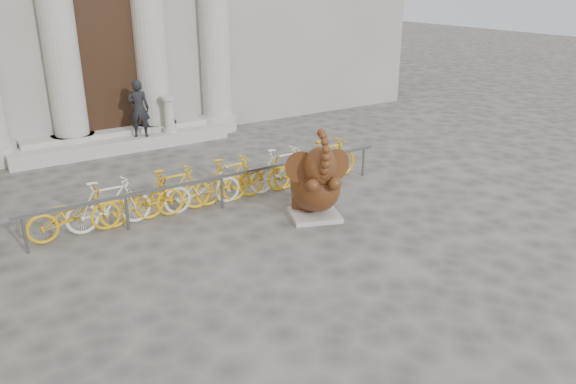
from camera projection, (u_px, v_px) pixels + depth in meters
ground at (315, 299)px, 8.45m from camera, size 80.00×80.00×0.00m
entrance_steps at (122, 142)px, 15.76m from camera, size 6.00×1.20×0.36m
elephant_statue at (316, 185)px, 11.05m from camera, size 1.28×1.52×1.91m
bike_rack at (216, 182)px, 11.78m from camera, size 8.00×0.53×1.00m
pedestrian at (139, 109)px, 15.37m from camera, size 0.68×0.58×1.59m
balustrade_post at (169, 116)px, 15.96m from camera, size 0.42×0.42×1.03m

